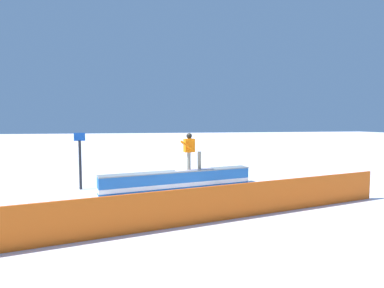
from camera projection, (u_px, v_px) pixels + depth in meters
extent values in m
plane|color=white|center=(179.00, 188.00, 11.72)|extent=(120.00, 120.00, 0.00)
cube|color=blue|center=(179.00, 180.00, 11.70)|extent=(5.98, 1.72, 0.64)
cube|color=white|center=(179.00, 184.00, 11.71)|extent=(6.00, 1.74, 0.15)
cube|color=gray|center=(179.00, 171.00, 11.68)|extent=(6.00, 1.78, 0.04)
cube|color=silver|center=(194.00, 169.00, 11.94)|extent=(1.54, 0.59, 0.01)
cylinder|color=gray|center=(189.00, 161.00, 11.82)|extent=(0.17, 0.17, 0.69)
cylinder|color=gray|center=(199.00, 160.00, 12.00)|extent=(0.17, 0.17, 0.69)
cube|color=orange|center=(189.00, 145.00, 11.78)|extent=(0.44, 0.32, 0.52)
sphere|color=black|center=(189.00, 136.00, 11.76)|extent=(0.22, 0.22, 0.22)
cylinder|color=orange|center=(187.00, 145.00, 11.56)|extent=(0.52, 0.19, 0.38)
cylinder|color=orange|center=(190.00, 144.00, 11.97)|extent=(0.12, 0.11, 0.55)
cube|color=orange|center=(206.00, 205.00, 7.67)|extent=(11.81, 2.51, 0.92)
cylinder|color=#262628|center=(80.00, 165.00, 11.46)|extent=(0.10, 0.10, 1.84)
cube|color=blue|center=(79.00, 137.00, 11.39)|extent=(0.40, 0.04, 0.30)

